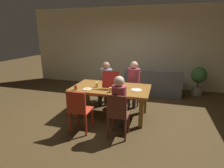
{
  "coord_description": "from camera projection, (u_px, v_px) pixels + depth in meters",
  "views": [
    {
      "loc": [
        1.15,
        -3.91,
        2.0
      ],
      "look_at": [
        0.0,
        0.1,
        0.79
      ],
      "focal_mm": 28.37,
      "sensor_mm": 36.0,
      "label": 1
    }
  ],
  "objects": [
    {
      "name": "ground_plane",
      "position": [
        111.0,
        115.0,
        4.47
      ],
      "size": [
        20.0,
        20.0,
        0.0
      ],
      "primitive_type": "plane",
      "color": "#48351C"
    },
    {
      "name": "back_wall",
      "position": [
        132.0,
        48.0,
        6.6
      ],
      "size": [
        8.0,
        0.12,
        2.91
      ],
      "primitive_type": "cube",
      "color": "beige",
      "rests_on": "ground"
    },
    {
      "name": "dining_table",
      "position": [
        111.0,
        91.0,
        4.29
      ],
      "size": [
        1.85,
        1.05,
        0.73
      ],
      "color": "#8E5D26",
      "rests_on": "ground"
    },
    {
      "name": "chair_0",
      "position": [
        118.0,
        114.0,
        3.37
      ],
      "size": [
        0.4,
        0.38,
        0.91
      ],
      "color": "brown",
      "rests_on": "ground"
    },
    {
      "name": "person_0",
      "position": [
        120.0,
        101.0,
        3.45
      ],
      "size": [
        0.28,
        0.52,
        1.23
      ],
      "color": "#324344",
      "rests_on": "ground"
    },
    {
      "name": "chair_1",
      "position": [
        134.0,
        87.0,
        5.11
      ],
      "size": [
        0.39,
        0.39,
        0.93
      ],
      "color": "brown",
      "rests_on": "ground"
    },
    {
      "name": "person_1",
      "position": [
        133.0,
        80.0,
        4.93
      ],
      "size": [
        0.34,
        0.53,
        1.24
      ],
      "color": "#423945",
      "rests_on": "ground"
    },
    {
      "name": "chair_2",
      "position": [
        107.0,
        85.0,
        5.3
      ],
      "size": [
        0.43,
        0.39,
        0.88
      ],
      "color": "brown",
      "rests_on": "ground"
    },
    {
      "name": "person_2",
      "position": [
        106.0,
        79.0,
        5.12
      ],
      "size": [
        0.35,
        0.54,
        1.2
      ],
      "color": "#2C3836",
      "rests_on": "ground"
    },
    {
      "name": "chair_3",
      "position": [
        79.0,
        110.0,
        3.57
      ],
      "size": [
        0.42,
        0.4,
        0.91
      ],
      "color": "#B6321F",
      "rests_on": "ground"
    },
    {
      "name": "pizza_box_0",
      "position": [
        113.0,
        84.0,
        4.31
      ],
      "size": [
        0.4,
        0.47,
        0.42
      ],
      "color": "red",
      "rests_on": "dining_table"
    },
    {
      "name": "plate_0",
      "position": [
        87.0,
        89.0,
        4.11
      ],
      "size": [
        0.21,
        0.21,
        0.03
      ],
      "color": "white",
      "rests_on": "dining_table"
    },
    {
      "name": "plate_1",
      "position": [
        137.0,
        90.0,
        4.05
      ],
      "size": [
        0.25,
        0.25,
        0.01
      ],
      "color": "white",
      "rests_on": "dining_table"
    },
    {
      "name": "drinking_glass_0",
      "position": [
        111.0,
        90.0,
        3.88
      ],
      "size": [
        0.07,
        0.07,
        0.11
      ],
      "primitive_type": "cylinder",
      "color": "#D8C663",
      "rests_on": "dining_table"
    },
    {
      "name": "drinking_glass_1",
      "position": [
        76.0,
        87.0,
        4.06
      ],
      "size": [
        0.07,
        0.07,
        0.11
      ],
      "primitive_type": "cylinder",
      "color": "#BA5231",
      "rests_on": "dining_table"
    },
    {
      "name": "drinking_glass_2",
      "position": [
        120.0,
        88.0,
        4.01
      ],
      "size": [
        0.06,
        0.06,
        0.14
      ],
      "primitive_type": "cylinder",
      "color": "silver",
      "rests_on": "dining_table"
    },
    {
      "name": "drinking_glass_3",
      "position": [
        97.0,
        85.0,
        4.27
      ],
      "size": [
        0.07,
        0.07,
        0.11
      ],
      "primitive_type": "cylinder",
      "color": "#E1CA5B",
      "rests_on": "dining_table"
    },
    {
      "name": "couch",
      "position": [
        153.0,
        85.0,
        5.96
      ],
      "size": [
        1.81,
        0.82,
        0.82
      ],
      "color": "#4F5459",
      "rests_on": "ground"
    },
    {
      "name": "potted_plant",
      "position": [
        198.0,
        78.0,
        5.76
      ],
      "size": [
        0.47,
        0.47,
        0.94
      ],
      "color": "gray",
      "rests_on": "ground"
    }
  ]
}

